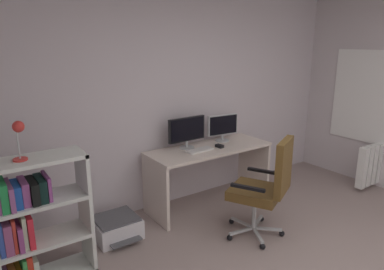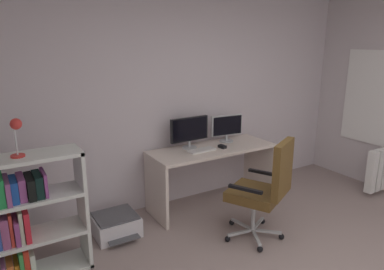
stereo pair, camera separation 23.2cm
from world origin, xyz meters
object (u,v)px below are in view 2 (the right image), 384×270
(computer_mouse, at_px, (222,147))
(monitor_main, at_px, (189,130))
(desk, at_px, (212,163))
(keyboard, at_px, (202,150))
(desk_lamp, at_px, (16,131))
(office_chair, at_px, (265,187))
(monitor_secondary, at_px, (227,127))
(printer, at_px, (116,225))
(bookshelf, at_px, (28,219))

(computer_mouse, bearing_deg, monitor_main, 142.30)
(desk, bearing_deg, keyboard, -165.20)
(desk, bearing_deg, monitor_main, 151.57)
(desk, relative_size, keyboard, 4.60)
(monitor_main, height_order, desk_lamp, desk_lamp)
(office_chair, xyz_separation_m, desk_lamp, (-2.13, 0.59, 0.73))
(monitor_secondary, xyz_separation_m, keyboard, (-0.50, -0.18, -0.19))
(printer, bearing_deg, monitor_secondary, 7.24)
(desk, relative_size, bookshelf, 1.41)
(bookshelf, bearing_deg, computer_mouse, 7.06)
(office_chair, bearing_deg, printer, 145.79)
(bookshelf, bearing_deg, desk_lamp, 171.37)
(keyboard, height_order, office_chair, office_chair)
(computer_mouse, bearing_deg, monitor_secondary, 37.02)
(monitor_secondary, xyz_separation_m, computer_mouse, (-0.21, -0.21, -0.18))
(keyboard, xyz_separation_m, office_chair, (0.19, -0.89, -0.18))
(monitor_main, bearing_deg, monitor_secondary, 0.01)
(keyboard, distance_m, computer_mouse, 0.28)
(monitor_main, bearing_deg, computer_mouse, -31.05)
(keyboard, bearing_deg, office_chair, -81.88)
(desk, distance_m, bookshelf, 2.15)
(computer_mouse, height_order, desk_lamp, desk_lamp)
(computer_mouse, distance_m, desk_lamp, 2.31)
(monitor_main, xyz_separation_m, computer_mouse, (0.34, -0.21, -0.20))
(computer_mouse, bearing_deg, office_chair, -102.91)
(monitor_secondary, height_order, bookshelf, bookshelf)
(office_chair, distance_m, bookshelf, 2.21)
(desk_lamp, distance_m, printer, 1.50)
(bookshelf, distance_m, desk_lamp, 0.77)
(monitor_secondary, bearing_deg, office_chair, -106.12)
(bookshelf, bearing_deg, monitor_secondary, 11.15)
(computer_mouse, height_order, office_chair, office_chair)
(monitor_main, relative_size, monitor_secondary, 1.16)
(bookshelf, bearing_deg, office_chair, -15.57)
(monitor_main, distance_m, desk_lamp, 1.97)
(desk_lamp, bearing_deg, keyboard, 8.80)
(monitor_main, distance_m, computer_mouse, 0.45)
(office_chair, distance_m, printer, 1.62)
(keyboard, height_order, printer, keyboard)
(monitor_main, xyz_separation_m, desk_lamp, (-1.88, -0.48, 0.35))
(desk, distance_m, keyboard, 0.28)
(keyboard, bearing_deg, monitor_secondary, 16.31)
(desk, height_order, monitor_secondary, monitor_secondary)
(computer_mouse, bearing_deg, bookshelf, -179.59)
(keyboard, distance_m, office_chair, 0.93)
(desk_lamp, height_order, printer, desk_lamp)
(monitor_main, relative_size, computer_mouse, 5.08)
(keyboard, bearing_deg, desk_lamp, -174.80)
(bookshelf, bearing_deg, printer, 18.22)
(keyboard, height_order, bookshelf, bookshelf)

